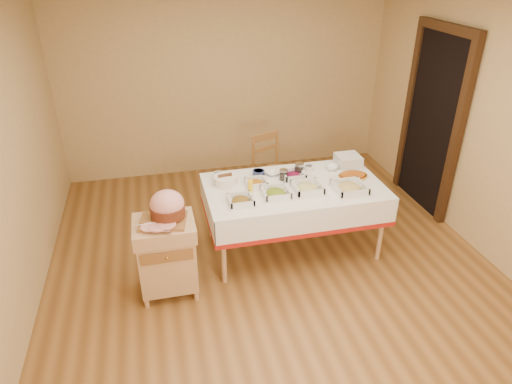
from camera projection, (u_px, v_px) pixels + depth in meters
room_shell at (275, 151)px, 4.10m from camera, size 5.00×5.00×5.00m
doorway at (433, 119)px, 5.41m from camera, size 0.09×1.10×2.20m
dining_table at (293, 199)px, 4.75m from camera, size 1.82×1.02×0.76m
butcher_cart at (167, 253)px, 4.18m from camera, size 0.55×0.47×0.77m
dining_chair at (271, 170)px, 5.66m from camera, size 0.52×0.51×0.92m
ham_on_board at (167, 208)px, 4.01m from camera, size 0.43×0.41×0.28m
serving_dish_a at (241, 200)px, 4.33m from camera, size 0.24×0.23×0.10m
serving_dish_b at (276, 193)px, 4.46m from camera, size 0.26×0.26×0.11m
serving_dish_c at (307, 188)px, 4.55m from camera, size 0.28×0.28×0.11m
serving_dish_d at (350, 188)px, 4.55m from camera, size 0.31×0.31×0.12m
serving_dish_e at (256, 183)px, 4.66m from camera, size 0.22×0.21×0.10m
serving_dish_f at (293, 175)px, 4.81m from camera, size 0.24×0.23×0.11m
small_bowl_left at (219, 175)px, 4.82m from camera, size 0.12×0.12×0.06m
small_bowl_mid at (259, 173)px, 4.87m from camera, size 0.13×0.13×0.05m
small_bowl_right at (308, 168)px, 4.98m from camera, size 0.11×0.11×0.05m
bowl_white_imported at (272, 173)px, 4.89m from camera, size 0.19×0.19×0.04m
bowl_small_imported at (332, 167)px, 5.00m from camera, size 0.16×0.16×0.05m
preserve_jar_left at (284, 175)px, 4.77m from camera, size 0.09×0.09×0.11m
preserve_jar_right at (299, 170)px, 4.87m from camera, size 0.10×0.10×0.13m
mustard_bottle at (250, 186)px, 4.51m from camera, size 0.05×0.05×0.16m
bread_basket at (225, 180)px, 4.68m from camera, size 0.24×0.24×0.11m
plate_stack at (348, 160)px, 5.07m from camera, size 0.25×0.25×0.12m
brass_platter at (353, 176)px, 4.83m from camera, size 0.31×0.23×0.04m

